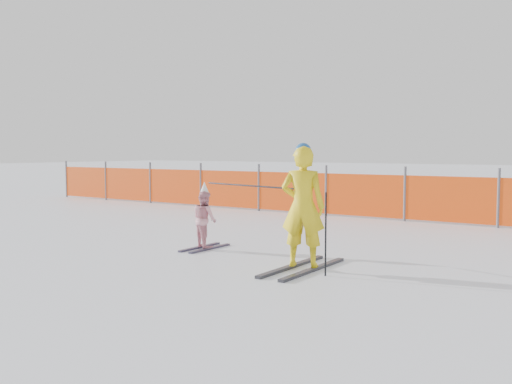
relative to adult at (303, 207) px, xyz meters
The scene contains 5 objects.
ground 1.29m from the adult, 166.26° to the right, with size 120.00×120.00×0.00m, color white.
adult is the anchor object (origin of this frame).
child 2.22m from the adult, 166.44° to the left, with size 0.55×1.00×1.11m.
ski_poles 0.53m from the adult, 169.88° to the left, with size 2.47×0.71×1.10m.
safety_fence 7.78m from the adult, 130.66° to the left, with size 15.34×0.06×1.25m.
Camera 1 is at (4.71, -6.47, 1.62)m, focal length 40.00 mm.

